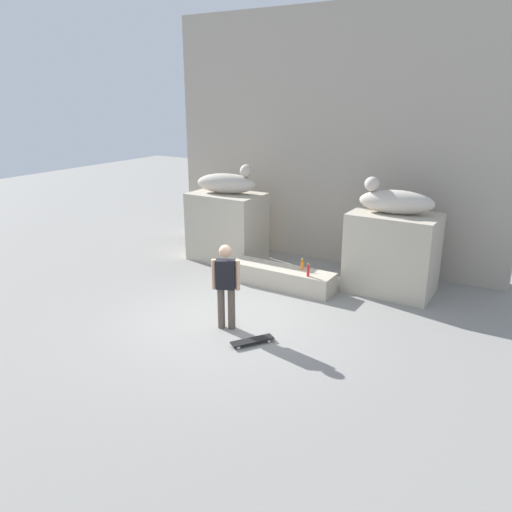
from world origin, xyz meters
TOP-DOWN VIEW (x-y plane):
  - ground_plane at (0.00, 0.00)m, footprint 40.00×40.00m
  - facade_wall at (0.00, 4.76)m, footprint 9.14×0.60m
  - pedestal_left at (-2.24, 3.14)m, footprint 1.89×1.25m
  - pedestal_right at (2.24, 3.14)m, footprint 1.89×1.25m
  - statue_reclining_left at (-2.20, 3.14)m, footprint 1.69×0.93m
  - statue_reclining_right at (2.20, 3.13)m, footprint 1.67×0.81m
  - ledge_block at (0.00, 2.10)m, footprint 2.53×0.64m
  - skater at (0.15, -0.36)m, footprint 0.50×0.33m
  - skateboard at (0.91, -0.66)m, footprint 0.61×0.78m
  - bottle_orange at (0.47, 2.22)m, footprint 0.07×0.07m
  - bottle_red at (0.78, 1.89)m, footprint 0.06×0.06m

SIDE VIEW (x-z plane):
  - ground_plane at x=0.00m, z-range 0.00..0.00m
  - skateboard at x=0.91m, z-range 0.02..0.10m
  - ledge_block at x=0.00m, z-range 0.00..0.47m
  - bottle_orange at x=0.47m, z-range 0.44..0.70m
  - bottle_red at x=0.78m, z-range 0.44..0.74m
  - pedestal_left at x=-2.24m, z-range 0.00..1.81m
  - pedestal_right at x=2.24m, z-range 0.00..1.81m
  - skater at x=0.15m, z-range 0.09..1.76m
  - statue_reclining_left at x=-2.20m, z-range 1.70..2.48m
  - statue_reclining_right at x=2.20m, z-range 1.70..2.48m
  - facade_wall at x=0.00m, z-range 0.00..6.37m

